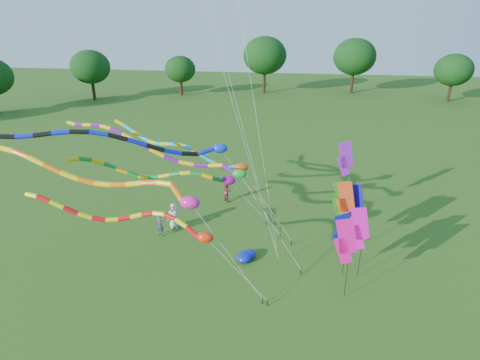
# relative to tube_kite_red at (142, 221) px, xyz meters

# --- Properties ---
(ground) EXTENTS (160.00, 160.00, 0.00)m
(ground) POSITION_rel_tube_kite_red_xyz_m (3.92, -0.68, -3.99)
(ground) COLOR #215015
(ground) RESTS_ON ground
(tree_ring) EXTENTS (118.59, 122.14, 9.69)m
(tree_ring) POSITION_rel_tube_kite_red_xyz_m (4.32, -6.89, 1.46)
(tree_ring) COLOR #382314
(tree_ring) RESTS_ON ground
(tube_kite_red) EXTENTS (11.50, 1.07, 5.79)m
(tube_kite_red) POSITION_rel_tube_kite_red_xyz_m (0.00, 0.00, 0.00)
(tube_kite_red) COLOR black
(tube_kite_red) RESTS_ON ground
(tube_kite_orange) EXTENTS (14.62, 1.93, 7.63)m
(tube_kite_orange) POSITION_rel_tube_kite_red_xyz_m (-1.75, 0.78, 1.71)
(tube_kite_orange) COLOR black
(tube_kite_orange) RESTS_ON ground
(tube_kite_purple) EXTENTS (14.81, 4.58, 7.75)m
(tube_kite_purple) POSITION_rel_tube_kite_red_xyz_m (-0.34, 4.64, 1.99)
(tube_kite_purple) COLOR black
(tube_kite_purple) RESTS_ON ground
(tube_kite_blue) EXTENTS (16.17, 5.48, 8.42)m
(tube_kite_blue) POSITION_rel_tube_kite_red_xyz_m (-2.10, 3.77, 2.67)
(tube_kite_blue) COLOR black
(tube_kite_blue) RESTS_ON ground
(tube_kite_cyan) EXTENTS (12.25, 4.18, 6.86)m
(tube_kite_cyan) POSITION_rel_tube_kite_red_xyz_m (0.49, 7.30, 1.08)
(tube_kite_cyan) COLOR black
(tube_kite_cyan) RESTS_ON ground
(tube_kite_green) EXTENTS (11.44, 3.23, 6.46)m
(tube_kite_green) POSITION_rel_tube_kite_red_xyz_m (0.30, 4.43, 0.66)
(tube_kite_green) COLOR black
(tube_kite_green) RESTS_ON ground
(banner_pole_green) EXTENTS (1.16, 0.21, 4.29)m
(banner_pole_green) POSITION_rel_tube_kite_red_xyz_m (9.88, 5.70, -0.96)
(banner_pole_green) COLOR black
(banner_pole_green) RESTS_ON ground
(banner_pole_blue_b) EXTENTS (1.12, 0.48, 4.27)m
(banner_pole_blue_b) POSITION_rel_tube_kite_red_xyz_m (10.60, 5.43, -0.98)
(banner_pole_blue_b) COLOR black
(banner_pole_blue_b) RESTS_ON ground
(banner_pole_blue_a) EXTENTS (1.13, 0.42, 3.79)m
(banner_pole_blue_a) POSITION_rel_tube_kite_red_xyz_m (9.73, 2.67, -1.45)
(banner_pole_blue_a) COLOR black
(banner_pole_blue_a) RESTS_ON ground
(banner_pole_magenta_b) EXTENTS (1.16, 0.27, 4.15)m
(banner_pole_magenta_b) POSITION_rel_tube_kite_red_xyz_m (10.52, 2.74, -1.10)
(banner_pole_magenta_b) COLOR black
(banner_pole_magenta_b) RESTS_ON ground
(banner_pole_violet) EXTENTS (1.15, 0.30, 5.42)m
(banner_pole_violet) POSITION_rel_tube_kite_red_xyz_m (10.38, 9.84, 0.15)
(banner_pole_violet) COLOR black
(banner_pole_violet) RESTS_ON ground
(banner_pole_magenta_a) EXTENTS (1.16, 0.10, 4.47)m
(banner_pole_magenta_a) POSITION_rel_tube_kite_red_xyz_m (9.62, 0.81, -0.78)
(banner_pole_magenta_a) COLOR black
(banner_pole_magenta_a) RESTS_ON ground
(banner_pole_red) EXTENTS (1.16, 0.21, 4.57)m
(banner_pole_red) POSITION_rel_tube_kite_red_xyz_m (10.01, 5.04, -0.69)
(banner_pole_red) COLOR black
(banner_pole_red) RESTS_ON ground
(blue_nylon_heap) EXTENTS (1.39, 1.23, 0.42)m
(blue_nylon_heap) POSITION_rel_tube_kite_red_xyz_m (4.18, 3.47, -3.81)
(blue_nylon_heap) COLOR #0D1BB5
(blue_nylon_heap) RESTS_ON ground
(person_a) EXTENTS (0.96, 0.74, 1.74)m
(person_a) POSITION_rel_tube_kite_red_xyz_m (-0.60, 6.43, -3.12)
(person_a) COLOR beige
(person_a) RESTS_ON ground
(person_b) EXTENTS (0.71, 0.62, 1.64)m
(person_b) POSITION_rel_tube_kite_red_xyz_m (-1.18, 5.29, -3.17)
(person_b) COLOR #3C4254
(person_b) RESTS_ON ground
(person_c) EXTENTS (0.93, 0.94, 1.53)m
(person_c) POSITION_rel_tube_kite_red_xyz_m (2.16, 10.96, -3.23)
(person_c) COLOR maroon
(person_c) RESTS_ON ground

